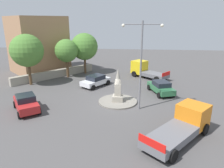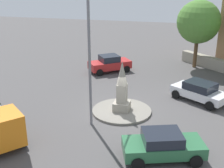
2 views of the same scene
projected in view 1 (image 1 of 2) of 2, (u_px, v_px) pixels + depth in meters
name	position (u px, v px, depth m)	size (l,w,h in m)	color
ground_plane	(118.00, 102.00, 20.93)	(80.00, 80.00, 0.00)	#4F4C4C
traffic_island	(118.00, 101.00, 20.90)	(3.94, 3.94, 0.14)	gray
monument	(118.00, 87.00, 20.45)	(1.05, 1.05, 3.37)	#9E9687
streetlamp	(141.00, 58.00, 17.90)	(3.51, 0.28, 8.00)	slate
car_red_near_island	(26.00, 103.00, 18.66)	(3.65, 4.05, 1.58)	#B22323
car_green_passing	(161.00, 87.00, 23.18)	(2.90, 4.28, 1.45)	#2D6B42
car_white_parked_right	(96.00, 80.00, 25.76)	(3.60, 4.24, 1.42)	silver
truck_orange_parked_left	(183.00, 124.00, 14.43)	(5.51, 5.98, 2.08)	orange
truck_yellow_far_side	(145.00, 70.00, 29.77)	(5.46, 5.11, 2.28)	yellow
stone_boundary_wall	(56.00, 74.00, 29.79)	(12.77, 0.70, 1.09)	#9E9687
corner_building	(38.00, 45.00, 32.28)	(7.27, 7.34, 8.61)	#A87A56
tree_near_wall	(66.00, 51.00, 29.02)	(3.27, 3.27, 5.50)	brown
tree_mid_cluster	(84.00, 47.00, 30.96)	(4.07, 4.07, 6.21)	brown
tree_far_corner	(27.00, 51.00, 25.25)	(4.06, 4.06, 6.46)	brown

